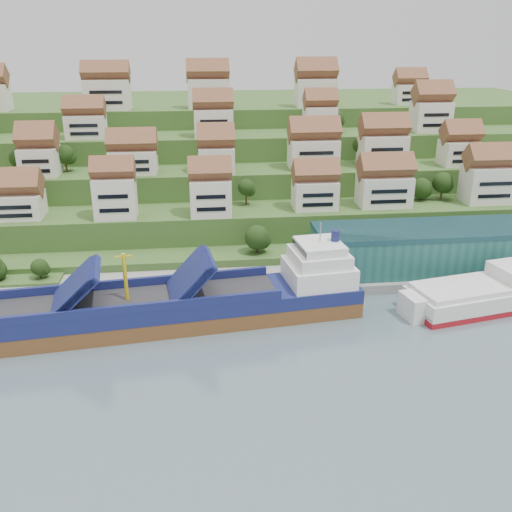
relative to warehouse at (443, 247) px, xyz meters
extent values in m
plane|color=slate|center=(-52.00, -17.00, -7.20)|extent=(300.00, 300.00, 0.00)
cube|color=gray|center=(-32.00, -2.00, -6.10)|extent=(180.00, 14.00, 2.20)
cube|color=#2D4C1E|center=(-52.00, 69.00, -5.20)|extent=(260.00, 128.00, 4.00)
cube|color=#2D4C1E|center=(-52.00, 74.00, -1.70)|extent=(260.00, 118.00, 11.00)
cube|color=#2D4C1E|center=(-52.00, 82.00, 1.80)|extent=(260.00, 102.00, 18.00)
cube|color=#2D4C1E|center=(-52.00, 90.00, 5.30)|extent=(260.00, 86.00, 25.00)
cube|color=#2D4C1E|center=(-52.00, 99.00, 8.30)|extent=(260.00, 68.00, 31.00)
cube|color=silver|center=(-100.33, 22.34, 6.81)|extent=(11.53, 8.57, 6.03)
cube|color=silver|center=(-76.52, 19.52, 8.85)|extent=(10.07, 7.03, 10.09)
cube|color=silver|center=(-53.20, 19.15, 8.36)|extent=(10.15, 7.62, 9.12)
cube|color=silver|center=(-26.12, 21.85, 7.47)|extent=(11.18, 7.73, 7.34)
cube|color=silver|center=(-7.48, 22.43, 7.74)|extent=(13.46, 8.26, 7.89)
cube|color=silver|center=(21.23, 22.72, 8.66)|extent=(12.80, 8.31, 9.72)
cube|color=silver|center=(-97.84, 37.59, 14.56)|extent=(9.70, 8.98, 7.52)
cube|color=silver|center=(-73.29, 37.31, 13.94)|extent=(12.75, 7.90, 6.27)
cube|color=silver|center=(-50.85, 35.71, 14.27)|extent=(9.63, 8.56, 6.95)
cube|color=silver|center=(-23.42, 38.14, 14.85)|extent=(13.55, 8.36, 8.10)
cube|color=silver|center=(-3.31, 38.53, 15.24)|extent=(12.96, 8.18, 8.87)
cube|color=silver|center=(19.06, 37.19, 14.30)|extent=(10.20, 8.04, 7.00)
cube|color=silver|center=(-87.76, 53.75, 21.14)|extent=(11.27, 7.30, 6.67)
cube|color=silver|center=(-50.73, 52.63, 21.79)|extent=(11.31, 7.79, 7.98)
cube|color=silver|center=(-18.57, 53.27, 21.88)|extent=(9.39, 7.14, 8.15)
cube|color=silver|center=(16.70, 54.34, 22.33)|extent=(11.15, 8.47, 9.06)
cube|color=silver|center=(-83.11, 70.79, 28.43)|extent=(14.08, 7.51, 9.26)
cube|color=silver|center=(-51.39, 71.91, 28.35)|extent=(12.98, 8.15, 9.11)
cube|color=silver|center=(-16.30, 71.46, 28.27)|extent=(12.75, 8.73, 8.95)
cube|color=silver|center=(16.81, 74.79, 27.11)|extent=(10.08, 7.05, 6.61)
ellipsoid|color=#1F3A13|center=(-42.65, 9.11, 0.80)|extent=(5.98, 5.98, 5.98)
ellipsoid|color=#1F3A13|center=(4.21, 26.11, 7.21)|extent=(5.61, 5.61, 5.61)
ellipsoid|color=#1F3A13|center=(10.13, 26.11, 8.64)|extent=(5.58, 5.58, 5.58)
ellipsoid|color=#1F3A13|center=(-43.55, 26.66, 8.70)|extent=(4.40, 4.40, 4.40)
ellipsoid|color=#1F3A13|center=(-8.40, 42.83, 16.02)|extent=(4.82, 4.82, 4.82)
ellipsoid|color=#1F3A13|center=(-103.96, 42.38, 14.68)|extent=(6.37, 6.37, 6.37)
ellipsoid|color=#1F3A13|center=(-91.90, 40.97, 15.62)|extent=(5.14, 5.14, 5.14)
ellipsoid|color=#1F3A13|center=(-17.60, 58.94, 22.23)|extent=(4.28, 4.28, 4.28)
ellipsoid|color=#1F3A13|center=(-12.88, 56.97, 21.91)|extent=(5.43, 5.43, 5.43)
ellipsoid|color=#1F3A13|center=(-91.84, 2.00, -1.71)|extent=(3.84, 3.84, 3.84)
cube|color=#215A53|center=(0.00, 0.00, 0.00)|extent=(60.00, 15.00, 10.00)
cylinder|color=gray|center=(-34.00, -7.00, -1.00)|extent=(0.16, 0.16, 8.00)
cube|color=maroon|center=(-33.40, -7.00, 2.60)|extent=(1.20, 0.05, 0.80)
cube|color=brown|center=(-66.51, -17.67, -6.20)|extent=(84.27, 22.50, 5.34)
cube|color=navy|center=(-66.51, -17.67, -2.61)|extent=(84.28, 22.63, 2.78)
cube|color=#262628|center=(-68.63, -17.92, -1.22)|extent=(54.33, 17.09, 0.32)
cube|color=navy|center=(-80.30, -19.30, 2.42)|extent=(9.33, 12.65, 7.39)
cube|color=navy|center=(-59.08, -16.80, 2.42)|extent=(8.93, 12.61, 7.81)
cylinder|color=yellow|center=(-70.75, -18.17, 3.48)|extent=(0.83, 0.83, 9.62)
cube|color=white|center=(-32.55, -13.66, 0.81)|extent=(14.16, 13.60, 4.27)
cube|color=white|center=(-32.55, -13.66, 4.23)|extent=(11.89, 12.08, 2.67)
cube|color=white|center=(-32.55, -13.66, 6.48)|extent=(9.62, 10.55, 1.92)
cylinder|color=navy|center=(-29.37, -13.29, 8.51)|extent=(1.90, 1.90, 2.35)
cube|color=maroon|center=(1.61, -17.07, -6.58)|extent=(32.76, 17.31, 2.70)
cube|color=silver|center=(1.61, -17.07, -4.30)|extent=(32.78, 17.42, 3.32)
cube|color=silver|center=(1.61, -17.07, -2.22)|extent=(31.01, 15.89, 1.24)
camera|label=1|loc=(-57.19, -118.79, 46.37)|focal=40.00mm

